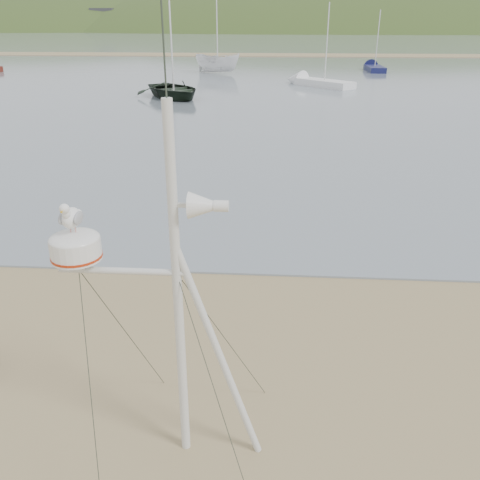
# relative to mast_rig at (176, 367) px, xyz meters

# --- Properties ---
(ground) EXTENTS (560.00, 560.00, 0.00)m
(ground) POSITION_rel_mast_rig_xyz_m (-2.00, 0.66, -1.24)
(ground) COLOR olive
(ground) RESTS_ON ground
(water) EXTENTS (560.00, 256.00, 0.04)m
(water) POSITION_rel_mast_rig_xyz_m (-2.00, 132.66, -1.22)
(water) COLOR slate
(water) RESTS_ON ground
(sandbar) EXTENTS (560.00, 7.00, 0.07)m
(sandbar) POSITION_rel_mast_rig_xyz_m (-2.00, 70.66, -1.16)
(sandbar) COLOR olive
(sandbar) RESTS_ON water
(hill_ridge) EXTENTS (620.00, 180.00, 80.00)m
(hill_ridge) POSITION_rel_mast_rig_xyz_m (16.52, 235.66, -20.93)
(hill_ridge) COLOR #2A3C18
(hill_ridge) RESTS_ON ground
(far_cottages) EXTENTS (294.40, 6.30, 8.00)m
(far_cottages) POSITION_rel_mast_rig_xyz_m (1.00, 196.66, 2.76)
(far_cottages) COLOR silver
(far_cottages) RESTS_ON ground
(mast_rig) EXTENTS (2.27, 2.42, 5.12)m
(mast_rig) POSITION_rel_mast_rig_xyz_m (0.00, 0.00, 0.00)
(mast_rig) COLOR silver
(mast_rig) RESTS_ON ground
(boat_dark) EXTENTS (3.68, 3.09, 5.26)m
(boat_dark) POSITION_rel_mast_rig_xyz_m (-5.65, 29.03, 1.43)
(boat_dark) COLOR black
(boat_dark) RESTS_ON water
(boat_white) EXTENTS (2.45, 2.43, 4.79)m
(boat_white) POSITION_rel_mast_rig_xyz_m (-4.60, 45.34, 1.20)
(boat_white) COLOR white
(boat_white) RESTS_ON water
(sailboat_blue_far) EXTENTS (1.51, 6.00, 5.99)m
(sailboat_blue_far) POSITION_rel_mast_rig_xyz_m (10.49, 49.75, -0.93)
(sailboat_blue_far) COLOR #131542
(sailboat_blue_far) RESTS_ON ground
(sailboat_white_near) EXTENTS (5.59, 5.66, 6.38)m
(sailboat_white_near) POSITION_rel_mast_rig_xyz_m (3.49, 36.95, -0.93)
(sailboat_white_near) COLOR white
(sailboat_white_near) RESTS_ON ground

